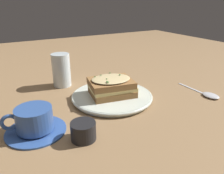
{
  "coord_description": "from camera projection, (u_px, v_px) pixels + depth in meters",
  "views": [
    {
      "loc": [
        0.54,
        -0.29,
        0.3
      ],
      "look_at": [
        -0.01,
        0.02,
        0.04
      ],
      "focal_mm": 35.0,
      "sensor_mm": 36.0,
      "label": 1
    }
  ],
  "objects": [
    {
      "name": "spoon",
      "position": [
        208.0,
        95.0,
        0.72
      ],
      "size": [
        0.17,
        0.04,
        0.01
      ],
      "rotation": [
        0.0,
        0.0,
        4.72
      ],
      "color": "silver",
      "rests_on": "ground_plane"
    },
    {
      "name": "ground_plane",
      "position": [
        108.0,
        102.0,
        0.68
      ],
      "size": [
        2.4,
        2.4,
        0.0
      ],
      "primitive_type": "plane",
      "color": "olive"
    },
    {
      "name": "teacup_with_saucer",
      "position": [
        34.0,
        122.0,
        0.52
      ],
      "size": [
        0.14,
        0.15,
        0.06
      ],
      "rotation": [
        0.0,
        0.0,
        4.53
      ],
      "color": "#33569E",
      "rests_on": "ground_plane"
    },
    {
      "name": "dinner_plate",
      "position": [
        112.0,
        96.0,
        0.7
      ],
      "size": [
        0.26,
        0.26,
        0.02
      ],
      "color": "silver",
      "rests_on": "ground_plane"
    },
    {
      "name": "water_glass",
      "position": [
        61.0,
        70.0,
        0.78
      ],
      "size": [
        0.06,
        0.06,
        0.12
      ],
      "primitive_type": "cylinder",
      "color": "silver",
      "rests_on": "ground_plane"
    },
    {
      "name": "sandwich",
      "position": [
        112.0,
        86.0,
        0.68
      ],
      "size": [
        0.13,
        0.15,
        0.06
      ],
      "rotation": [
        0.0,
        0.0,
        1.39
      ],
      "color": "olive",
      "rests_on": "dinner_plate"
    },
    {
      "name": "condiment_pot",
      "position": [
        83.0,
        131.0,
        0.49
      ],
      "size": [
        0.06,
        0.06,
        0.04
      ],
      "primitive_type": "cylinder",
      "color": "black",
      "rests_on": "ground_plane"
    }
  ]
}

